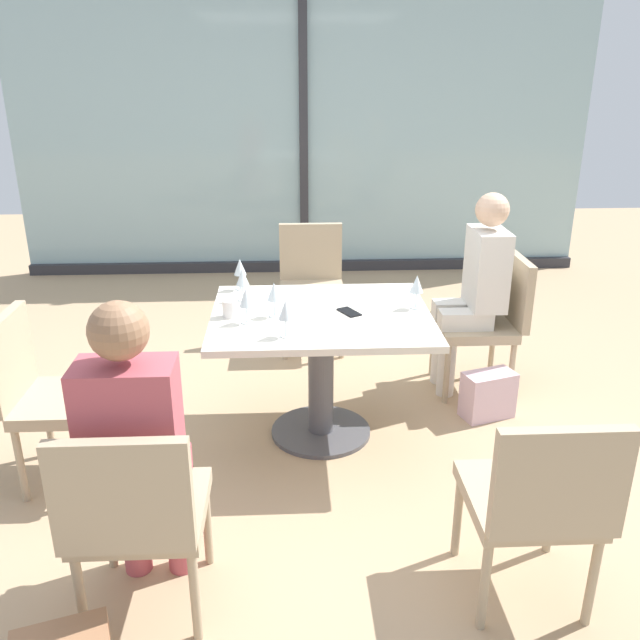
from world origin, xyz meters
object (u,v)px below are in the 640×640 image
at_px(chair_far_right, 490,315).
at_px(chair_side_end, 47,388).
at_px(wine_glass_5, 240,268).
at_px(coffee_cup, 230,309).
at_px(chair_front_left, 136,510).
at_px(wine_glass_2, 246,298).
at_px(person_front_left, 136,444).
at_px(handbag_1, 488,395).
at_px(wine_glass_4, 274,292).
at_px(chair_near_window, 312,279).
at_px(cell_phone_on_table, 349,312).
at_px(chair_front_right, 539,498).
at_px(wine_glass_0, 286,311).
at_px(dining_table_main, 321,345).
at_px(wine_glass_3, 242,278).
at_px(wine_glass_1, 417,285).
at_px(person_far_right, 476,284).

xyz_separation_m(chair_far_right, chair_side_end, (-2.43, -0.87, 0.00)).
xyz_separation_m(wine_glass_5, coffee_cup, (-0.03, -0.45, -0.09)).
bearing_deg(chair_front_left, wine_glass_2, 74.17).
relative_size(person_front_left, handbag_1, 4.20).
relative_size(wine_glass_2, wine_glass_4, 1.00).
relative_size(chair_far_right, chair_near_window, 1.00).
height_order(chair_side_end, wine_glass_2, wine_glass_2).
distance_m(chair_side_end, coffee_cup, 0.97).
distance_m(chair_near_window, cell_phone_on_table, 1.36).
xyz_separation_m(chair_front_right, wine_glass_4, (-0.97, 1.28, 0.37)).
distance_m(wine_glass_0, wine_glass_2, 0.27).
xyz_separation_m(dining_table_main, chair_front_left, (-0.72, -1.32, -0.05)).
xyz_separation_m(dining_table_main, wine_glass_4, (-0.24, -0.04, 0.32)).
xyz_separation_m(person_front_left, wine_glass_2, (0.34, 1.09, 0.16)).
relative_size(chair_front_left, chair_near_window, 1.00).
height_order(wine_glass_3, coffee_cup, wine_glass_3).
bearing_deg(person_front_left, handbag_1, 38.38).
bearing_deg(wine_glass_4, wine_glass_5, 114.14).
relative_size(chair_front_right, wine_glass_4, 4.70).
bearing_deg(person_front_left, wine_glass_1, 45.56).
distance_m(wine_glass_5, coffee_cup, 0.45).
xyz_separation_m(wine_glass_0, handbag_1, (1.18, 0.46, -0.72)).
relative_size(dining_table_main, wine_glass_2, 6.25).
bearing_deg(cell_phone_on_table, handbag_1, -17.61).
relative_size(chair_far_right, wine_glass_2, 4.70).
height_order(chair_front_right, coffee_cup, chair_front_right).
height_order(wine_glass_2, wine_glass_4, same).
bearing_deg(person_far_right, handbag_1, -87.21).
height_order(chair_front_left, wine_glass_4, wine_glass_4).
relative_size(wine_glass_2, handbag_1, 0.62).
bearing_deg(chair_near_window, chair_side_end, -128.83).
bearing_deg(chair_front_left, chair_near_window, 74.73).
relative_size(chair_far_right, wine_glass_0, 4.70).
xyz_separation_m(chair_front_left, chair_front_right, (1.44, 0.00, 0.00)).
relative_size(chair_front_right, coffee_cup, 9.67).
xyz_separation_m(chair_front_right, cell_phone_on_table, (-0.57, 1.32, 0.24)).
relative_size(wine_glass_2, coffee_cup, 2.06).
bearing_deg(wine_glass_0, chair_front_right, -47.96).
height_order(chair_front_left, chair_near_window, same).
height_order(person_far_right, coffee_cup, person_far_right).
xyz_separation_m(chair_far_right, wine_glass_0, (-1.27, -0.84, 0.37)).
relative_size(chair_far_right, wine_glass_4, 4.70).
bearing_deg(chair_far_right, person_far_right, 180.00).
xyz_separation_m(chair_side_end, cell_phone_on_table, (1.50, 0.34, 0.24)).
xyz_separation_m(chair_side_end, coffee_cup, (0.87, 0.32, 0.28)).
relative_size(chair_side_end, coffee_cup, 9.67).
distance_m(chair_near_window, wine_glass_2, 1.54).
distance_m(wine_glass_3, coffee_cup, 0.27).
relative_size(wine_glass_3, wine_glass_4, 1.00).
bearing_deg(person_front_left, person_far_right, 45.69).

